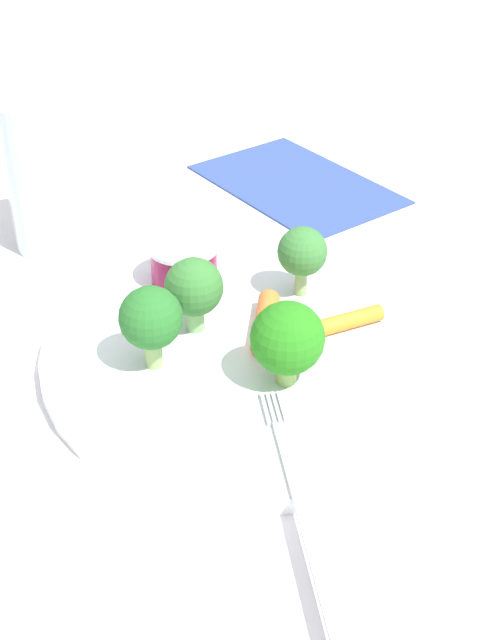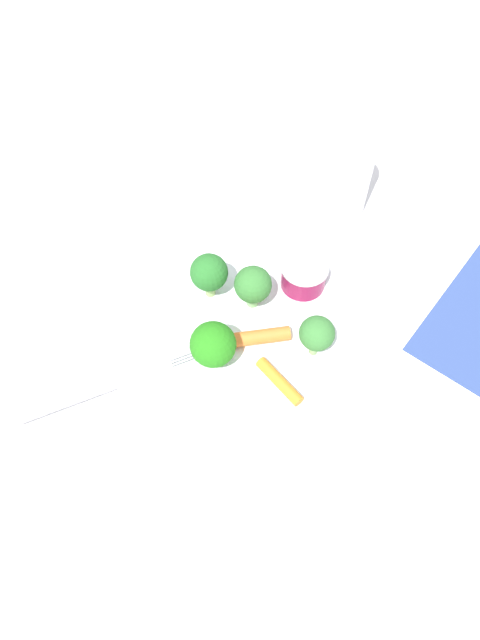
{
  "view_description": "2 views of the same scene",
  "coord_description": "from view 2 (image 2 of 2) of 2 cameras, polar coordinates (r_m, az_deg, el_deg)",
  "views": [
    {
      "loc": [
        0.24,
        -0.37,
        0.33
      ],
      "look_at": [
        -0.02,
        0.01,
        0.02
      ],
      "focal_mm": 45.53,
      "sensor_mm": 36.0,
      "label": 1
    },
    {
      "loc": [
        0.29,
        0.09,
        0.51
      ],
      "look_at": [
        -0.01,
        -0.01,
        0.03
      ],
      "focal_mm": 31.53,
      "sensor_mm": 36.0,
      "label": 2
    }
  ],
  "objects": [
    {
      "name": "ground_plane",
      "position": [
        0.6,
        0.89,
        -2.32
      ],
      "size": [
        2.4,
        2.4,
        0.0
      ],
      "primitive_type": "plane",
      "color": "silver"
    },
    {
      "name": "plate",
      "position": [
        0.59,
        0.9,
        -2.02
      ],
      "size": [
        0.29,
        0.29,
        0.01
      ],
      "primitive_type": "cylinder",
      "color": "white",
      "rests_on": "ground_plane"
    },
    {
      "name": "sauce_cup",
      "position": [
        0.62,
        6.48,
        4.54
      ],
      "size": [
        0.05,
        0.05,
        0.03
      ],
      "color": "maroon",
      "rests_on": "plate"
    },
    {
      "name": "broccoli_floret_0",
      "position": [
        0.58,
        1.32,
        3.55
      ],
      "size": [
        0.04,
        0.04,
        0.05
      ],
      "color": "#83B971",
      "rests_on": "plate"
    },
    {
      "name": "broccoli_floret_1",
      "position": [
        0.54,
        -2.76,
        -2.53
      ],
      "size": [
        0.05,
        0.05,
        0.06
      ],
      "color": "#96BD5F",
      "rests_on": "plate"
    },
    {
      "name": "broccoli_floret_2",
      "position": [
        0.55,
        7.81,
        -1.4
      ],
      "size": [
        0.04,
        0.04,
        0.05
      ],
      "color": "#88AA68",
      "rests_on": "plate"
    },
    {
      "name": "broccoli_floret_3",
      "position": [
        0.59,
        -3.16,
        4.78
      ],
      "size": [
        0.04,
        0.04,
        0.06
      ],
      "color": "#96B76A",
      "rests_on": "plate"
    },
    {
      "name": "carrot_stick_0",
      "position": [
        0.58,
        2.06,
        -2.01
      ],
      "size": [
        0.04,
        0.06,
        0.02
      ],
      "primitive_type": "cylinder",
      "rotation": [
        1.57,
        0.0,
        0.49
      ],
      "color": "orange",
      "rests_on": "plate"
    },
    {
      "name": "carrot_stick_1",
      "position": [
        0.56,
        4.02,
        -6.22
      ],
      "size": [
        0.04,
        0.06,
        0.01
      ],
      "primitive_type": "cylinder",
      "rotation": [
        1.57,
        0.0,
        5.74
      ],
      "color": "orange",
      "rests_on": "plate"
    },
    {
      "name": "fork",
      "position": [
        0.57,
        -12.83,
        -6.59
      ],
      "size": [
        0.13,
        0.14,
        0.0
      ],
      "color": "silver",
      "rests_on": "plate"
    },
    {
      "name": "drinking_glass",
      "position": [
        0.69,
        10.24,
        14.59
      ],
      "size": [
        0.07,
        0.07,
        0.12
      ],
      "primitive_type": "cylinder",
      "color": "silver",
      "rests_on": "ground_plane"
    }
  ]
}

